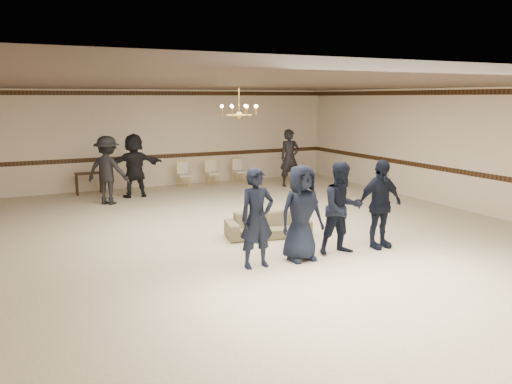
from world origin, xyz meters
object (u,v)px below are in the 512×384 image
(adult_mid, at_px, (134,165))
(banquet_chair_right, at_px, (239,171))
(chandelier, at_px, (239,101))
(banquet_chair_mid, at_px, (212,173))
(adult_right, at_px, (290,158))
(adult_left, at_px, (108,170))
(boy_b, at_px, (301,213))
(console_table, at_px, (89,183))
(settee, at_px, (268,225))
(boy_a, at_px, (257,218))
(banquet_chair_left, at_px, (184,175))
(boy_c, at_px, (342,208))
(boy_d, at_px, (380,204))

(adult_mid, relative_size, banquet_chair_right, 2.23)
(chandelier, relative_size, banquet_chair_mid, 1.10)
(chandelier, distance_m, adult_right, 5.78)
(adult_left, distance_m, adult_mid, 1.14)
(banquet_chair_mid, relative_size, banquet_chair_right, 1.00)
(adult_mid, height_order, adult_right, same)
(boy_b, distance_m, console_table, 8.84)
(banquet_chair_right, bearing_deg, settee, -113.91)
(boy_a, bearing_deg, banquet_chair_mid, 73.03)
(adult_mid, xyz_separation_m, banquet_chair_right, (3.83, 0.87, -0.53))
(adult_mid, relative_size, banquet_chair_left, 2.23)
(chandelier, xyz_separation_m, banquet_chair_right, (2.40, 5.30, -2.45))
(adult_mid, bearing_deg, adult_right, 176.60)
(boy_b, relative_size, boy_c, 1.00)
(settee, distance_m, console_table, 7.30)
(settee, distance_m, adult_mid, 5.95)
(boy_a, xyz_separation_m, adult_left, (-1.32, 6.69, 0.07))
(adult_mid, bearing_deg, banquet_chair_mid, -161.73)
(banquet_chair_left, height_order, banquet_chair_mid, same)
(adult_mid, xyz_separation_m, adult_right, (5.10, -0.40, 0.00))
(boy_c, xyz_separation_m, settee, (-0.71, 1.67, -0.62))
(boy_a, xyz_separation_m, adult_mid, (-0.42, 7.39, 0.07))
(boy_d, bearing_deg, boy_b, 179.50)
(boy_d, bearing_deg, boy_a, 179.50)
(boy_d, relative_size, banquet_chair_mid, 2.06)
(boy_c, xyz_separation_m, adult_mid, (-2.22, 7.39, 0.07))
(banquet_chair_mid, xyz_separation_m, banquet_chair_right, (1.00, 0.00, 0.00))
(boy_b, distance_m, banquet_chair_mid, 8.41)
(boy_a, distance_m, settee, 2.09)
(banquet_chair_mid, bearing_deg, boy_d, -85.58)
(chandelier, bearing_deg, boy_b, -92.10)
(adult_left, bearing_deg, settee, 155.70)
(boy_a, bearing_deg, boy_d, -0.74)
(boy_d, bearing_deg, adult_right, 73.69)
(boy_c, distance_m, adult_mid, 7.71)
(boy_d, height_order, adult_left, adult_left)
(boy_c, distance_m, settee, 1.92)
(banquet_chair_right, bearing_deg, chandelier, -118.88)
(settee, bearing_deg, console_table, 123.25)
(boy_c, bearing_deg, adult_left, 119.87)
(adult_left, xyz_separation_m, adult_mid, (0.90, 0.70, 0.00))
(chandelier, bearing_deg, banquet_chair_right, 65.68)
(boy_a, distance_m, boy_c, 1.80)
(adult_right, bearing_deg, banquet_chair_right, 139.52)
(boy_d, height_order, adult_mid, adult_mid)
(adult_left, distance_m, console_table, 1.90)
(boy_b, xyz_separation_m, boy_c, (0.90, 0.00, 0.00))
(banquet_chair_right, relative_size, console_table, 1.06)
(boy_b, height_order, settee, boy_b)
(chandelier, distance_m, adult_mid, 5.03)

